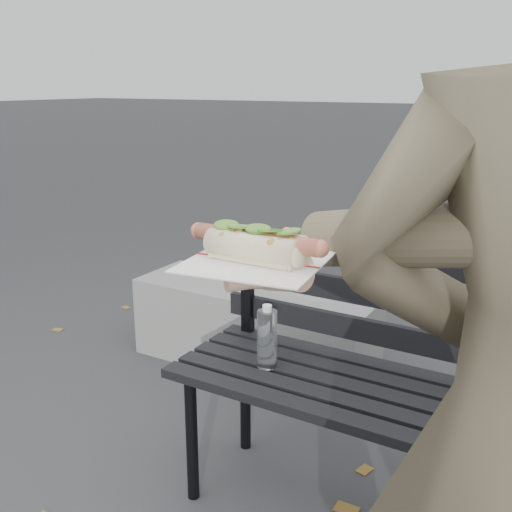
{
  "coord_description": "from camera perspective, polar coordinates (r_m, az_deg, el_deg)",
  "views": [
    {
      "loc": [
        0.49,
        -0.77,
        1.36
      ],
      "look_at": [
        0.07,
        -0.06,
        1.12
      ],
      "focal_mm": 42.0,
      "sensor_mm": 36.0,
      "label": 1
    }
  ],
  "objects": [
    {
      "name": "concrete_block",
      "position": [
        2.98,
        -0.19,
        -6.73
      ],
      "size": [
        1.2,
        0.4,
        0.4
      ],
      "primitive_type": "cube",
      "color": "slate",
      "rests_on": "ground"
    },
    {
      "name": "park_bench",
      "position": [
        1.87,
        14.97,
        -10.95
      ],
      "size": [
        1.5,
        0.44,
        0.88
      ],
      "color": "black",
      "rests_on": "ground"
    },
    {
      "name": "held_hotdog",
      "position": [
        0.84,
        14.06,
        1.37
      ],
      "size": [
        0.63,
        0.31,
        0.2
      ],
      "color": "brown"
    }
  ]
}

